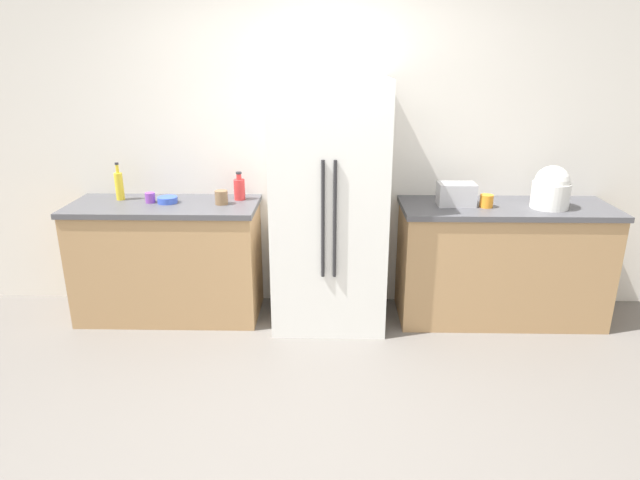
% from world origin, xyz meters
% --- Properties ---
extents(ground_plane, '(11.16, 11.16, 0.00)m').
position_xyz_m(ground_plane, '(0.00, 0.00, 0.00)').
color(ground_plane, slate).
extents(kitchen_back_panel, '(5.58, 0.10, 2.69)m').
position_xyz_m(kitchen_back_panel, '(0.00, 1.75, 1.35)').
color(kitchen_back_panel, silver).
rests_on(kitchen_back_panel, ground_plane).
extents(counter_left, '(1.40, 0.60, 0.91)m').
position_xyz_m(counter_left, '(-1.16, 1.41, 0.45)').
color(counter_left, tan).
rests_on(counter_left, ground_plane).
extents(counter_right, '(1.55, 0.60, 0.91)m').
position_xyz_m(counter_right, '(1.39, 1.41, 0.45)').
color(counter_right, tan).
rests_on(counter_right, ground_plane).
extents(refrigerator, '(0.82, 0.69, 1.81)m').
position_xyz_m(refrigerator, '(0.08, 1.35, 0.91)').
color(refrigerator, white).
rests_on(refrigerator, ground_plane).
extents(toaster, '(0.27, 0.17, 0.16)m').
position_xyz_m(toaster, '(1.01, 1.41, 0.99)').
color(toaster, silver).
rests_on(toaster, counter_right).
extents(rice_cooker, '(0.27, 0.27, 0.31)m').
position_xyz_m(rice_cooker, '(1.68, 1.35, 1.05)').
color(rice_cooker, white).
rests_on(rice_cooker, counter_right).
extents(bottle_a, '(0.06, 0.06, 0.29)m').
position_xyz_m(bottle_a, '(-1.52, 1.51, 1.02)').
color(bottle_a, yellow).
rests_on(bottle_a, counter_left).
extents(bottle_b, '(0.08, 0.08, 0.22)m').
position_xyz_m(bottle_b, '(-0.61, 1.54, 0.99)').
color(bottle_b, red).
rests_on(bottle_b, counter_left).
extents(cup_a, '(0.07, 0.07, 0.08)m').
position_xyz_m(cup_a, '(-1.26, 1.43, 0.94)').
color(cup_a, purple).
rests_on(cup_a, counter_left).
extents(cup_b, '(0.09, 0.09, 0.10)m').
position_xyz_m(cup_b, '(-0.72, 1.40, 0.96)').
color(cup_b, brown).
rests_on(cup_b, counter_left).
extents(cup_c, '(0.10, 0.10, 0.09)m').
position_xyz_m(cup_c, '(1.22, 1.36, 0.95)').
color(cup_c, orange).
rests_on(cup_c, counter_right).
extents(bowl_a, '(0.15, 0.15, 0.05)m').
position_xyz_m(bowl_a, '(-1.13, 1.43, 0.93)').
color(bowl_a, blue).
rests_on(bowl_a, counter_left).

